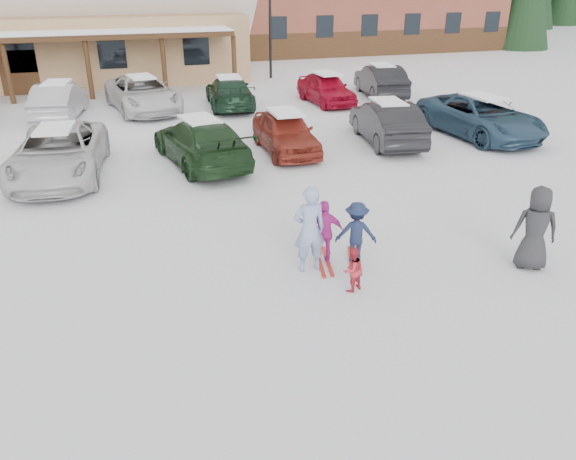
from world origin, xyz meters
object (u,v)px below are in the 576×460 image
object	(u,v)px
toddler_red	(352,270)
parked_car_11	(230,92)
adult_skier	(309,229)
child_magenta	(325,232)
parked_car_4	(285,132)
parked_car_9	(60,100)
parked_car_10	(143,94)
parked_car_13	(381,81)
bystander_dark	(535,228)
lamp_post	(270,16)
parked_car_3	(201,142)
parked_car_2	(59,153)
parked_car_5	(387,122)
parked_car_12	(326,88)
child_navy	(356,232)
parked_car_6	(480,116)

from	to	relation	value
toddler_red	parked_car_11	size ratio (longest dim) A/B	0.19
adult_skier	parked_car_11	bearing A→B (deg)	-94.49
parked_car_11	child_magenta	bearing A→B (deg)	90.47
parked_car_4	parked_car_9	xyz separation A→B (m)	(-7.69, 7.73, 0.05)
parked_car_10	parked_car_9	bearing A→B (deg)	175.25
adult_skier	parked_car_13	size ratio (longest dim) A/B	0.40
toddler_red	bystander_dark	world-z (taller)	bystander_dark
lamp_post	toddler_red	bearing A→B (deg)	-102.19
parked_car_3	parked_car_11	bearing A→B (deg)	-117.97
toddler_red	parked_car_10	xyz separation A→B (m)	(-2.65, 17.39, 0.31)
parked_car_9	parked_car_10	distance (m)	3.50
parked_car_2	parked_car_5	distance (m)	11.17
parked_car_2	parked_car_4	world-z (taller)	parked_car_2
adult_skier	parked_car_12	size ratio (longest dim) A/B	0.45
child_navy	parked_car_5	world-z (taller)	parked_car_5
lamp_post	parked_car_11	size ratio (longest dim) A/B	1.29
toddler_red	parked_car_12	xyz separation A→B (m)	(5.76, 16.41, 0.25)
parked_car_5	parked_car_6	distance (m)	3.79
lamp_post	parked_car_9	xyz separation A→B (m)	(-11.34, -6.97, -2.72)
parked_car_12	child_navy	bearing A→B (deg)	-112.00
child_magenta	parked_car_9	xyz separation A→B (m)	(-6.04, 15.83, 0.04)
parked_car_6	parked_car_10	xyz separation A→B (m)	(-11.84, 8.25, 0.01)
parked_car_13	parked_car_3	bearing A→B (deg)	48.28
parked_car_10	parked_car_12	world-z (taller)	parked_car_10
parked_car_4	parked_car_6	size ratio (longest dim) A/B	0.76
lamp_post	parked_car_4	size ratio (longest dim) A/B	1.49
adult_skier	parked_car_10	distance (m)	16.49
parked_car_2	toddler_red	bearing A→B (deg)	-51.14
parked_car_6	parked_car_11	size ratio (longest dim) A/B	1.14
child_navy	parked_car_11	world-z (taller)	parked_car_11
child_magenta	parked_car_3	xyz separation A→B (m)	(-1.35, 7.61, 0.03)
adult_skier	child_magenta	bearing A→B (deg)	-150.80
lamp_post	parked_car_12	world-z (taller)	lamp_post
parked_car_4	parked_car_2	bearing A→B (deg)	-175.65
parked_car_10	parked_car_13	size ratio (longest dim) A/B	1.18
parked_car_2	parked_car_12	distance (m)	13.73
parked_car_10	parked_car_4	bearing A→B (deg)	-72.06
parked_car_5	parked_car_10	distance (m)	11.37
child_navy	parked_car_12	world-z (taller)	parked_car_12
parked_car_4	adult_skier	bearing A→B (deg)	-103.04
parked_car_6	toddler_red	bearing A→B (deg)	-140.50
parked_car_10	bystander_dark	bearing A→B (deg)	-79.09
parked_car_6	parked_car_11	distance (m)	11.15
lamp_post	parked_car_5	size ratio (longest dim) A/B	1.34
child_magenta	parked_car_4	size ratio (longest dim) A/B	0.34
toddler_red	bystander_dark	size ratio (longest dim) A/B	0.50
child_navy	parked_car_5	xyz separation A→B (m)	(4.84, 8.25, 0.08)
child_navy	parked_car_9	bearing A→B (deg)	-46.37
parked_car_5	child_navy	bearing A→B (deg)	67.84
adult_skier	parked_car_12	world-z (taller)	adult_skier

